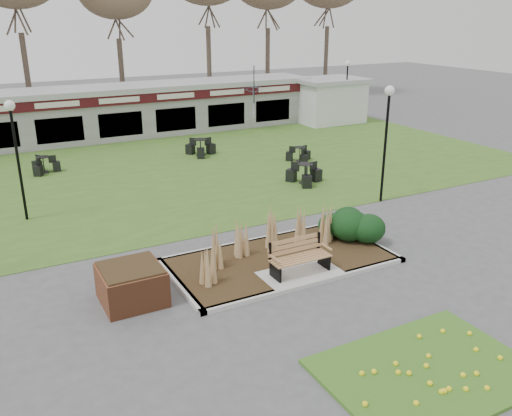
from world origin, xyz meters
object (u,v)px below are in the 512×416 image
lamp_post_near_right (387,119)px  patio_umbrella (254,102)px  lamp_post_mid_left (14,134)px  lamp_post_far_right (347,78)px  brick_planter (132,284)px  bistro_set_d (300,156)px  bistro_set_b (201,150)px  bistro_set_c (305,177)px  park_bench (299,256)px  service_hut (329,100)px  food_pavilion (113,112)px  bistro_set_a (44,167)px

lamp_post_near_right → patio_umbrella: lamp_post_near_right is taller
lamp_post_mid_left → lamp_post_far_right: 21.84m
brick_planter → bistro_set_d: bearing=40.9°
bistro_set_b → bistro_set_c: bearing=-72.4°
park_bench → service_hut: (13.50, 17.75, 0.86)m
service_hut → bistro_set_c: service_hut is taller
food_pavilion → lamp_post_mid_left: size_ratio=5.94×
park_bench → lamp_post_near_right: lamp_post_near_right is taller
lamp_post_near_right → bistro_set_b: (-3.39, 9.71, -2.88)m
bistro_set_b → lamp_post_mid_left: bearing=-148.1°
service_hut → lamp_post_near_right: size_ratio=1.01×
bistro_set_d → food_pavilion: bearing=124.3°
service_hut → bistro_set_b: (-10.78, -4.26, -1.16)m
food_pavilion → bistro_set_a: 7.56m
food_pavilion → bistro_set_c: 13.58m
bistro_set_a → lamp_post_far_right: bearing=8.3°
lamp_post_far_right → patio_umbrella: size_ratio=1.46×
service_hut → patio_umbrella: bearing=180.0°
lamp_post_mid_left → bistro_set_d: 13.06m
food_pavilion → bistro_set_d: (6.50, -9.53, -1.23)m
food_pavilion → lamp_post_near_right: 17.15m
service_hut → bistro_set_d: size_ratio=3.44×
food_pavilion → lamp_post_far_right: (14.00, -3.09, 1.43)m
lamp_post_near_right → lamp_post_far_right: (7.89, 12.85, -0.27)m
lamp_post_near_right → bistro_set_b: lamp_post_near_right is taller
lamp_post_far_right → bistro_set_d: bearing=-139.3°
bistro_set_d → lamp_post_near_right: bearing=-93.5°
brick_planter → lamp_post_mid_left: 7.88m
brick_planter → bistro_set_b: brick_planter is taller
lamp_post_far_right → bistro_set_c: lamp_post_far_right is taller
park_bench → food_pavilion: 19.73m
lamp_post_far_right → bistro_set_b: lamp_post_far_right is taller
bistro_set_d → patio_umbrella: bearing=78.8°
park_bench → patio_umbrella: size_ratio=0.62×
bistro_set_c → patio_umbrella: (3.23, 10.70, 1.43)m
service_hut → lamp_post_far_right: 1.90m
food_pavilion → bistro_set_a: bearing=-128.9°
lamp_post_near_right → bistro_set_d: bearing=86.5°
lamp_post_far_right → bistro_set_d: size_ratio=3.12×
bistro_set_a → patio_umbrella: (12.68, 3.85, 1.47)m
lamp_post_near_right → lamp_post_mid_left: size_ratio=1.05×
food_pavilion → bistro_set_b: 6.89m
food_pavilion → patio_umbrella: bearing=-13.8°
patio_umbrella → bistro_set_c: bearing=-106.8°
brick_planter → bistro_set_c: 11.13m
patio_umbrella → lamp_post_near_right: bearing=-97.7°
lamp_post_mid_left → lamp_post_far_right: bearing=23.2°
bistro_set_b → park_bench: bearing=-101.4°
park_bench → lamp_post_far_right: 21.86m
lamp_post_near_right → bistro_set_a: bearing=136.8°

